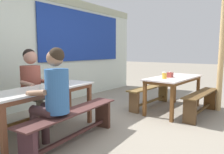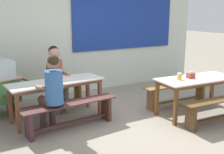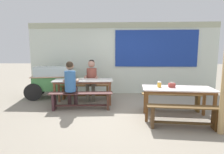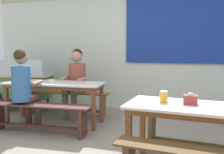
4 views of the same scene
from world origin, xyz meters
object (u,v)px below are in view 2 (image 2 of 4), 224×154
(dining_table_near, at_px, (197,82))
(person_center_facing, at_px, (56,73))
(bench_far_back, at_px, (46,96))
(condiment_jar, at_px, (179,76))
(bench_near_front, at_px, (218,108))
(dining_table_far, at_px, (56,85))
(person_left_back_turned, at_px, (52,89))
(tissue_box, at_px, (191,75))
(soup_bowl, at_px, (55,80))
(bench_near_back, at_px, (177,91))
(bench_far_front, at_px, (71,112))

(dining_table_near, height_order, person_center_facing, person_center_facing)
(bench_far_back, distance_m, condiment_jar, 2.69)
(bench_near_front, bearing_deg, dining_table_far, 145.22)
(bench_far_back, height_order, bench_near_front, same)
(bench_near_front, height_order, person_left_back_turned, person_left_back_turned)
(person_left_back_turned, relative_size, tissue_box, 9.05)
(bench_far_back, bearing_deg, dining_table_near, -33.84)
(person_left_back_turned, distance_m, soup_bowl, 0.53)
(dining_table_near, xyz_separation_m, bench_near_back, (0.03, 0.57, -0.34))
(dining_table_far, xyz_separation_m, person_left_back_turned, (-0.23, -0.52, 0.09))
(bench_far_front, relative_size, tissue_box, 11.81)
(bench_far_back, bearing_deg, tissue_box, -34.35)
(bench_near_front, xyz_separation_m, tissue_box, (-0.09, 0.62, 0.49))
(soup_bowl, bearing_deg, bench_far_front, -81.71)
(tissue_box, height_order, soup_bowl, tissue_box)
(dining_table_far, xyz_separation_m, bench_far_back, (-0.05, 0.57, -0.35))
(person_center_facing, relative_size, tissue_box, 9.02)
(dining_table_far, xyz_separation_m, dining_table_near, (2.45, -1.11, 0.00))
(bench_far_back, relative_size, person_left_back_turned, 1.30)
(tissue_box, bearing_deg, person_left_back_turned, 168.08)
(dining_table_near, relative_size, bench_near_front, 1.10)
(bench_far_front, bearing_deg, dining_table_far, 95.10)
(bench_far_back, distance_m, bench_far_front, 1.14)
(person_center_facing, bearing_deg, tissue_box, -36.12)
(dining_table_near, xyz_separation_m, tissue_box, (-0.12, 0.05, 0.13))
(bench_near_front, height_order, tissue_box, tissue_box)
(bench_near_front, bearing_deg, bench_far_back, 137.70)
(dining_table_near, bearing_deg, tissue_box, 157.31)
(tissue_box, distance_m, condiment_jar, 0.29)
(dining_table_far, height_order, tissue_box, tissue_box)
(bench_far_back, relative_size, condiment_jar, 12.99)
(bench_near_front, distance_m, person_center_facing, 3.18)
(person_left_back_turned, bearing_deg, bench_far_back, 80.35)
(bench_near_front, bearing_deg, soup_bowl, 146.05)
(bench_far_back, distance_m, bench_near_back, 2.76)
(tissue_box, height_order, condiment_jar, condiment_jar)
(bench_near_front, bearing_deg, person_center_facing, 135.69)
(person_center_facing, xyz_separation_m, tissue_box, (2.16, -1.58, 0.03))
(bench_near_back, height_order, bench_near_front, same)
(dining_table_near, bearing_deg, bench_far_front, 167.21)
(bench_far_back, distance_m, bench_near_front, 3.33)
(dining_table_far, bearing_deg, person_center_facing, 72.41)
(dining_table_near, distance_m, soup_bowl, 2.70)
(bench_near_front, xyz_separation_m, person_center_facing, (-2.25, 2.19, 0.47))
(bench_near_front, relative_size, person_left_back_turned, 1.13)
(condiment_jar, bearing_deg, person_center_facing, 139.94)
(bench_far_front, distance_m, tissue_box, 2.38)
(dining_table_far, relative_size, person_left_back_turned, 1.36)
(dining_table_far, height_order, bench_near_back, dining_table_far)
(dining_table_near, xyz_separation_m, bench_far_back, (-2.50, 1.67, -0.35))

